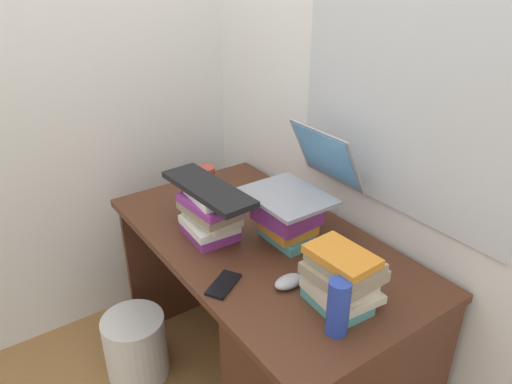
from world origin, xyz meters
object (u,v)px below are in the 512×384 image
keyboard (208,188)px  cell_phone (224,284)px  book_stack_side (342,278)px  desk (309,364)px  computer_mouse (289,282)px  wastebasket (136,346)px  laptop (304,179)px  mug (206,177)px  book_stack_keyboard_riser (210,214)px  book_stack_tall (288,218)px  water_bottle (338,307)px

keyboard → cell_phone: 0.36m
book_stack_side → keyboard: size_ratio=0.51×
desk → computer_mouse: bearing=-125.4°
cell_phone → wastebasket: 0.81m
book_stack_side → laptop: size_ratio=0.61×
mug → book_stack_keyboard_riser: bearing=-27.6°
book_stack_keyboard_riser → laptop: 0.37m
laptop → mug: (-0.55, -0.10, -0.18)m
book_stack_tall → mug: bearing=-177.2°
keyboard → wastebasket: (-0.24, -0.27, -0.80)m
book_stack_tall → water_bottle: 0.50m
book_stack_side → keyboard: bearing=-167.0°
laptop → cell_phone: (0.10, -0.41, -0.23)m
book_stack_keyboard_riser → laptop: (0.18, 0.29, 0.14)m
computer_mouse → mug: mug is taller
book_stack_keyboard_riser → book_stack_side: size_ratio=1.15×
book_stack_keyboard_riser → laptop: size_ratio=0.71×
laptop → cell_phone: size_ratio=2.58×
wastebasket → cell_phone: bearing=16.4°
book_stack_tall → keyboard: (-0.18, -0.23, 0.11)m
laptop → book_stack_tall: bearing=-89.9°
computer_mouse → water_bottle: 0.25m
desk → mug: mug is taller
desk → cell_phone: 0.45m
laptop → keyboard: laptop is taller
keyboard → water_bottle: keyboard is taller
book_stack_side → computer_mouse: bearing=-154.3°
mug → book_stack_tall: bearing=2.8°
water_bottle → book_stack_keyboard_riser: bearing=-177.2°
keyboard → mug: size_ratio=3.46×
keyboard → mug: keyboard is taller
desk → computer_mouse: 0.37m
wastebasket → keyboard: bearing=48.3°
book_stack_side → wastebasket: book_stack_side is taller
water_bottle → book_stack_side: bearing=132.1°
book_stack_tall → wastebasket: size_ratio=0.77×
keyboard → laptop: bearing=54.8°
water_bottle → cell_phone: size_ratio=1.28×
desk → wastebasket: 0.83m
book_stack_keyboard_riser → keyboard: 0.11m
computer_mouse → desk: bearing=54.6°
wastebasket → book_stack_tall: bearing=49.6°
keyboard → cell_phone: bearing=-25.7°
book_stack_keyboard_riser → computer_mouse: bearing=7.1°
water_bottle → wastebasket: water_bottle is taller
book_stack_tall → mug: 0.55m
laptop → wastebasket: (-0.42, -0.56, -0.82)m
book_stack_tall → cell_phone: bearing=-73.6°
computer_mouse → cell_phone: computer_mouse is taller
desk → book_stack_side: book_stack_side is taller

